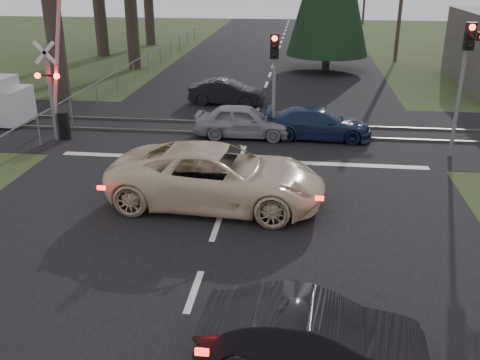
# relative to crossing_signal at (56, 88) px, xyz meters

# --- Properties ---
(ground) EXTENTS (120.00, 120.00, 0.00)m
(ground) POSITION_rel_crossing_signal_xyz_m (7.27, -9.79, -2.06)
(ground) COLOR #333E1C
(ground) RESTS_ON ground
(road) EXTENTS (14.00, 100.00, 0.01)m
(road) POSITION_rel_crossing_signal_xyz_m (7.27, 0.21, -2.05)
(road) COLOR black
(road) RESTS_ON ground
(rail_corridor) EXTENTS (120.00, 8.00, 0.01)m
(rail_corridor) POSITION_rel_crossing_signal_xyz_m (7.27, 2.21, -2.05)
(rail_corridor) COLOR black
(rail_corridor) RESTS_ON ground
(stop_line) EXTENTS (13.00, 0.35, 0.00)m
(stop_line) POSITION_rel_crossing_signal_xyz_m (7.27, -1.59, -2.05)
(stop_line) COLOR silver
(stop_line) RESTS_ON ground
(rail_near) EXTENTS (120.00, 0.12, 0.10)m
(rail_near) POSITION_rel_crossing_signal_xyz_m (7.27, 1.41, -2.01)
(rail_near) COLOR #59544C
(rail_near) RESTS_ON ground
(rail_far) EXTENTS (120.00, 0.12, 0.10)m
(rail_far) POSITION_rel_crossing_signal_xyz_m (7.27, 3.01, -2.01)
(rail_far) COLOR #59544C
(rail_far) RESTS_ON ground
(crossing_signal) EXTENTS (1.62, 0.38, 6.96)m
(crossing_signal) POSITION_rel_crossing_signal_xyz_m (0.00, 0.00, 0.00)
(crossing_signal) COLOR slate
(crossing_signal) RESTS_ON ground
(traffic_signal_right) EXTENTS (0.68, 0.48, 4.70)m
(traffic_signal_right) POSITION_rel_crossing_signal_xyz_m (14.82, -0.31, 1.26)
(traffic_signal_right) COLOR slate
(traffic_signal_right) RESTS_ON ground
(traffic_signal_center) EXTENTS (0.32, 0.48, 4.10)m
(traffic_signal_center) POSITION_rel_crossing_signal_xyz_m (8.27, 0.89, 0.75)
(traffic_signal_center) COLOR slate
(traffic_signal_center) RESTS_ON ground
(fence_left) EXTENTS (0.10, 36.00, 1.20)m
(fence_left) POSITION_rel_crossing_signal_xyz_m (-0.53, 12.71, -2.06)
(fence_left) COLOR slate
(fence_left) RESTS_ON ground
(cream_coupe) EXTENTS (6.31, 3.24, 1.70)m
(cream_coupe) POSITION_rel_crossing_signal_xyz_m (7.07, -5.28, -1.20)
(cream_coupe) COLOR beige
(cream_coupe) RESTS_ON ground
(dark_hatchback) EXTENTS (3.93, 1.59, 1.27)m
(dark_hatchback) POSITION_rel_crossing_signal_xyz_m (9.73, -11.81, -1.42)
(dark_hatchback) COLOR black
(dark_hatchback) RESTS_ON ground
(silver_car) EXTENTS (3.85, 1.55, 1.31)m
(silver_car) POSITION_rel_crossing_signal_xyz_m (7.07, 1.20, -1.40)
(silver_car) COLOR gray
(silver_car) RESTS_ON ground
(blue_sedan) EXTENTS (4.23, 1.82, 1.21)m
(blue_sedan) POSITION_rel_crossing_signal_xyz_m (10.04, 1.39, -1.45)
(blue_sedan) COLOR #172545
(blue_sedan) RESTS_ON ground
(dark_car_far) EXTENTS (3.74, 1.55, 1.20)m
(dark_car_far) POSITION_rel_crossing_signal_xyz_m (5.68, 6.39, -1.45)
(dark_car_far) COLOR black
(dark_car_far) RESTS_ON ground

